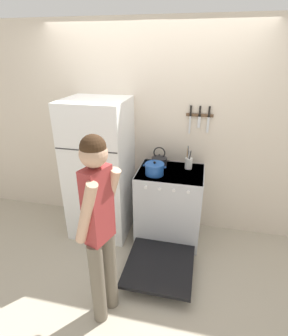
# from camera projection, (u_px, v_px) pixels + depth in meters

# --- Properties ---
(ground_plane) EXTENTS (14.00, 14.00, 0.00)m
(ground_plane) POSITION_uv_depth(u_px,v_px,m) (150.00, 218.00, 3.77)
(ground_plane) COLOR #B2A893
(wall_back) EXTENTS (10.00, 0.06, 2.55)m
(wall_back) POSITION_uv_depth(u_px,v_px,m) (152.00, 132.00, 3.26)
(wall_back) COLOR beige
(wall_back) RESTS_ON ground_plane
(refrigerator) EXTENTS (0.72, 0.69, 1.72)m
(refrigerator) POSITION_uv_depth(u_px,v_px,m) (100.00, 170.00, 3.23)
(refrigerator) COLOR white
(refrigerator) RESTS_ON ground_plane
(stove_range) EXTENTS (0.77, 1.35, 0.92)m
(stove_range) POSITION_uv_depth(u_px,v_px,m) (169.00, 207.00, 3.21)
(stove_range) COLOR silver
(stove_range) RESTS_ON ground_plane
(dutch_oven_pot) EXTENTS (0.26, 0.22, 0.16)m
(dutch_oven_pot) POSITION_uv_depth(u_px,v_px,m) (154.00, 169.00, 2.95)
(dutch_oven_pot) COLOR #1E4C9E
(dutch_oven_pot) RESTS_ON stove_range
(tea_kettle) EXTENTS (0.23, 0.19, 0.24)m
(tea_kettle) POSITION_uv_depth(u_px,v_px,m) (159.00, 160.00, 3.16)
(tea_kettle) COLOR black
(tea_kettle) RESTS_ON stove_range
(utensil_jar) EXTENTS (0.09, 0.09, 0.28)m
(utensil_jar) POSITION_uv_depth(u_px,v_px,m) (189.00, 163.00, 3.10)
(utensil_jar) COLOR silver
(utensil_jar) RESTS_ON stove_range
(person) EXTENTS (0.35, 0.40, 1.70)m
(person) POSITION_uv_depth(u_px,v_px,m) (100.00, 225.00, 2.04)
(person) COLOR #6B6051
(person) RESTS_ON ground_plane
(wall_knife_strip) EXTENTS (0.31, 0.03, 0.33)m
(wall_knife_strip) POSITION_uv_depth(u_px,v_px,m) (200.00, 115.00, 3.00)
(wall_knife_strip) COLOR brown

